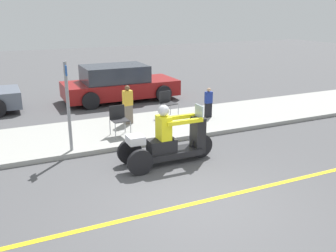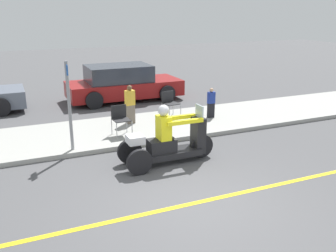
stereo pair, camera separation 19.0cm
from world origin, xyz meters
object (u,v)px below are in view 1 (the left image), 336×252
Objects in this scene: folding_chair_curbside at (119,117)px; street_sign at (68,103)px; motorcycle_trike at (168,143)px; parked_car_lot_far at (119,84)px; spectator_with_child at (128,105)px; folding_chair_set_back at (167,101)px; spectator_near_curb at (208,103)px.

street_sign reaches higher than folding_chair_curbside.
motorcycle_trike is 0.52× the size of parked_car_lot_far.
folding_chair_set_back is at bearing 8.83° from spectator_with_child.
motorcycle_trike is 1.95× the size of spectator_with_child.
folding_chair_curbside is at bearing -170.65° from spectator_near_curb.
parked_car_lot_far is (-0.57, 3.32, 0.04)m from folding_chair_set_back.
folding_chair_set_back is at bearing 27.49° from street_sign.
motorcycle_trike is at bearing -135.03° from spectator_near_curb.
folding_chair_curbside is 0.37× the size of street_sign.
folding_chair_set_back is 3.93m from street_sign.
street_sign is at bearing -142.27° from spectator_with_child.
parked_car_lot_far is 5.89m from street_sign.
folding_chair_curbside is at bearing 103.83° from motorcycle_trike.
motorcycle_trike is at bearing -114.20° from folding_chair_set_back.
parked_car_lot_far is at bearing 82.23° from motorcycle_trike.
spectator_near_curb is 4.81m from street_sign.
folding_chair_set_back is 0.19× the size of parked_car_lot_far.
folding_chair_set_back is (1.41, 0.22, -0.06)m from spectator_with_child.
folding_chair_curbside is (-3.17, -0.52, 0.04)m from spectator_near_curb.
street_sign is at bearing -165.89° from spectator_near_curb.
spectator_near_curb is at bearing -28.05° from folding_chair_set_back.
motorcycle_trike reaches higher than folding_chair_set_back.
spectator_with_child is 0.54× the size of street_sign.
spectator_with_child is 1.44× the size of folding_chair_set_back.
street_sign is at bearing -152.51° from folding_chair_set_back.
spectator_with_child is 1.10m from folding_chair_curbside.
spectator_near_curb is 1.17× the size of folding_chair_curbside.
folding_chair_set_back is at bearing -80.21° from parked_car_lot_far.
spectator_near_curb is at bearing 9.35° from folding_chair_curbside.
motorcycle_trike is at bearing -37.18° from street_sign.
spectator_near_curb is at bearing -66.08° from parked_car_lot_far.
parked_car_lot_far is at bearing 60.74° from street_sign.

